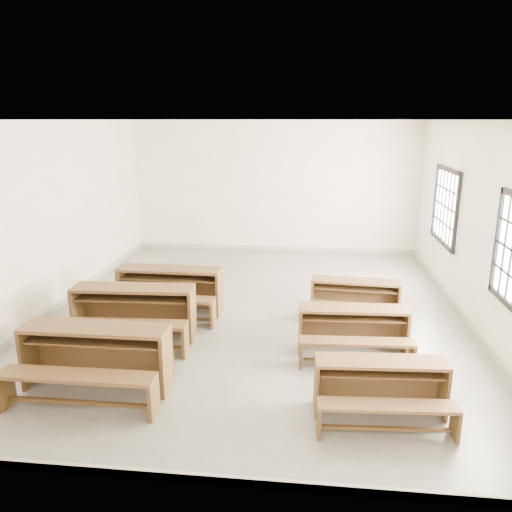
# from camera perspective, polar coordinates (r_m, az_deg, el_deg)

# --- Properties ---
(room) EXTENTS (8.50, 8.50, 3.20)m
(room) POSITION_cam_1_polar(r_m,az_deg,el_deg) (8.09, 0.64, 7.81)
(room) COLOR gray
(room) RESTS_ON ground
(desk_set_0) EXTENTS (1.79, 0.93, 0.80)m
(desk_set_0) POSITION_cam_1_polar(r_m,az_deg,el_deg) (6.43, -17.96, -10.63)
(desk_set_0) COLOR brown
(desk_set_0) RESTS_ON ground
(desk_set_1) EXTENTS (1.84, 1.02, 0.81)m
(desk_set_1) POSITION_cam_1_polar(r_m,az_deg,el_deg) (7.69, -13.89, -5.95)
(desk_set_1) COLOR brown
(desk_set_1) RESTS_ON ground
(desk_set_2) EXTENTS (1.76, 0.93, 0.79)m
(desk_set_2) POSITION_cam_1_polar(r_m,az_deg,el_deg) (8.58, -9.90, -3.56)
(desk_set_2) COLOR brown
(desk_set_2) RESTS_ON ground
(desk_set_3) EXTENTS (1.48, 0.83, 0.65)m
(desk_set_3) POSITION_cam_1_polar(r_m,az_deg,el_deg) (5.85, 14.06, -14.05)
(desk_set_3) COLOR brown
(desk_set_3) RESTS_ON ground
(desk_set_4) EXTENTS (1.54, 0.85, 0.68)m
(desk_set_4) POSITION_cam_1_polar(r_m,az_deg,el_deg) (7.16, 11.04, -8.05)
(desk_set_4) COLOR brown
(desk_set_4) RESTS_ON ground
(desk_set_5) EXTENTS (1.49, 0.85, 0.65)m
(desk_set_5) POSITION_cam_1_polar(r_m,az_deg,el_deg) (8.43, 11.24, -4.56)
(desk_set_5) COLOR brown
(desk_set_5) RESTS_ON ground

